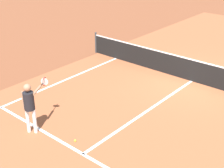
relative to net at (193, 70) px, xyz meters
name	(u,v)px	position (x,y,z in m)	size (l,w,h in m)	color
ground_plane	(192,81)	(0.00, 0.00, -0.49)	(60.00, 60.00, 0.00)	brown
court_surface_inbounds	(192,81)	(0.00, 0.00, -0.49)	(10.62, 24.40, 0.00)	#9E5433
line_sideline_left	(12,102)	(-4.11, -5.95, -0.49)	(0.10, 11.89, 0.01)	white
line_service_near	(83,154)	(0.00, -6.40, -0.49)	(8.22, 0.10, 0.01)	white
line_center_service	(148,110)	(0.00, -3.20, -0.49)	(0.10, 6.40, 0.01)	white
net	(193,70)	(0.00, 0.00, 0.00)	(11.00, 0.09, 1.07)	#33383D
player_near	(30,103)	(-1.99, -6.60, 0.53)	(0.60, 1.15, 1.65)	white
tennis_ball_mid_court	(75,141)	(-0.60, -6.12, -0.46)	(0.07, 0.07, 0.07)	#CCE033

